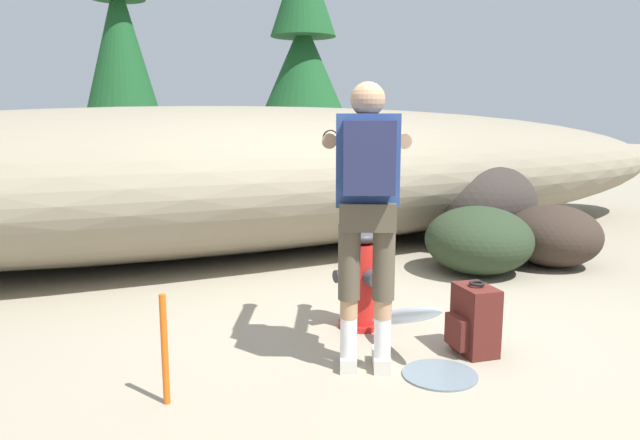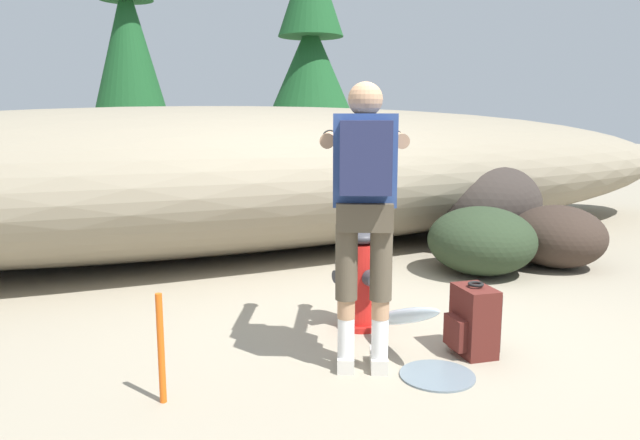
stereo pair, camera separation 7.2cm
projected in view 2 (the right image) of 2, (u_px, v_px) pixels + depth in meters
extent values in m
cube|color=gray|center=(397.00, 337.00, 4.19)|extent=(56.00, 56.00, 0.04)
ellipsoid|color=gray|center=(249.00, 177.00, 6.90)|extent=(13.29, 3.20, 1.62)
cylinder|color=red|center=(360.00, 324.00, 4.33)|extent=(0.32, 0.32, 0.04)
cylinder|color=red|center=(361.00, 283.00, 4.28)|extent=(0.24, 0.24, 0.57)
ellipsoid|color=#333338|center=(361.00, 237.00, 4.22)|extent=(0.25, 0.25, 0.10)
cylinder|color=#333338|center=(361.00, 226.00, 4.21)|extent=(0.06, 0.06, 0.05)
cylinder|color=#333338|center=(340.00, 276.00, 4.20)|extent=(0.09, 0.09, 0.09)
cylinder|color=#333338|center=(380.00, 271.00, 4.34)|extent=(0.09, 0.09, 0.09)
cylinder|color=#333338|center=(372.00, 279.00, 4.12)|extent=(0.11, 0.09, 0.11)
ellipsoid|color=silver|center=(402.00, 316.00, 3.80)|extent=(0.10, 0.80, 0.39)
cylinder|color=slate|center=(437.00, 375.00, 3.50)|extent=(0.44, 0.44, 0.01)
cube|color=beige|center=(346.00, 359.00, 3.64)|extent=(0.21, 0.28, 0.09)
cylinder|color=white|center=(346.00, 337.00, 3.55)|extent=(0.10, 0.10, 0.24)
cylinder|color=tan|center=(346.00, 308.00, 3.52)|extent=(0.10, 0.10, 0.12)
cylinder|color=brown|center=(347.00, 262.00, 3.47)|extent=(0.13, 0.13, 0.45)
cube|color=beige|center=(379.00, 360.00, 3.63)|extent=(0.21, 0.28, 0.09)
cylinder|color=white|center=(380.00, 338.00, 3.54)|extent=(0.10, 0.10, 0.24)
cylinder|color=tan|center=(380.00, 309.00, 3.51)|extent=(0.10, 0.10, 0.12)
cylinder|color=brown|center=(381.00, 262.00, 3.46)|extent=(0.13, 0.13, 0.45)
cube|color=brown|center=(364.00, 216.00, 3.42)|extent=(0.38, 0.33, 0.16)
cube|color=#2D4784|center=(365.00, 160.00, 3.45)|extent=(0.43, 0.38, 0.53)
cube|color=#23284C|center=(366.00, 158.00, 3.25)|extent=(0.32, 0.27, 0.40)
sphere|color=tan|center=(365.00, 99.00, 3.41)|extent=(0.20, 0.20, 0.20)
cube|color=black|center=(365.00, 99.00, 3.49)|extent=(0.14, 0.09, 0.04)
cylinder|color=tan|center=(329.00, 139.00, 3.80)|extent=(0.35, 0.55, 0.09)
sphere|color=black|center=(330.00, 138.00, 4.07)|extent=(0.11, 0.11, 0.11)
cylinder|color=tan|center=(398.00, 139.00, 3.78)|extent=(0.35, 0.55, 0.09)
sphere|color=black|center=(395.00, 138.00, 4.05)|extent=(0.11, 0.11, 0.11)
cube|color=#511E19|center=(474.00, 321.00, 3.81)|extent=(0.25, 0.33, 0.44)
cube|color=#511E19|center=(455.00, 332.00, 3.78)|extent=(0.09, 0.22, 0.20)
torus|color=black|center=(476.00, 284.00, 3.77)|extent=(0.10, 0.10, 0.02)
cube|color=black|center=(497.00, 323.00, 3.76)|extent=(0.04, 0.05, 0.37)
cube|color=black|center=(483.00, 315.00, 3.92)|extent=(0.04, 0.05, 0.37)
ellipsoid|color=#322B27|center=(480.00, 204.00, 6.94)|extent=(1.48, 1.38, 1.01)
ellipsoid|color=#263420|center=(482.00, 241.00, 5.75)|extent=(1.34, 1.35, 0.65)
ellipsoid|color=#342821|center=(557.00, 236.00, 6.01)|extent=(1.12, 1.16, 0.63)
ellipsoid|color=#312629|center=(497.00, 241.00, 6.28)|extent=(0.88, 0.88, 0.42)
cylinder|color=#47331E|center=(134.00, 157.00, 13.84)|extent=(0.22, 0.22, 1.13)
cone|color=#194C23|center=(129.00, 54.00, 13.44)|extent=(1.85, 1.85, 3.50)
cylinder|color=#47331E|center=(311.00, 153.00, 16.11)|extent=(0.32, 0.32, 1.08)
cone|color=#194C23|center=(311.00, 76.00, 15.77)|extent=(2.63, 2.63, 2.97)
cylinder|color=#E55914|center=(161.00, 349.00, 3.14)|extent=(0.04, 0.04, 0.60)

